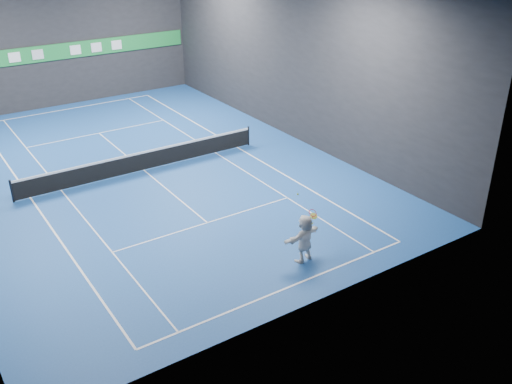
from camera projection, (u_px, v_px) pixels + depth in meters
ground at (144, 170)px, 28.30m from camera, size 26.00×26.00×0.00m
wall_back at (54, 36)px, 36.01m from camera, size 18.00×0.10×9.00m
wall_front at (313, 180)px, 16.62m from camera, size 18.00×0.10×9.00m
wall_right at (291, 57)px, 30.81m from camera, size 0.10×26.00×9.00m
baseline_near at (287, 288)px, 19.43m from camera, size 10.98×0.08×0.01m
baseline_far at (70, 109)px, 37.17m from camera, size 10.98×0.08×0.01m
sideline_doubles_left at (31, 198)px, 25.56m from camera, size 0.08×23.78×0.01m
sideline_doubles_right at (238, 148)px, 31.04m from camera, size 0.08×23.78×0.01m
sideline_singles_left at (61, 190)px, 26.25m from camera, size 0.06×23.78×0.01m
sideline_singles_right at (216, 153)px, 30.35m from camera, size 0.06×23.78×0.01m
service_line_near at (207, 223)px, 23.53m from camera, size 8.23×0.06×0.01m
service_line_far at (99, 133)px, 33.07m from camera, size 8.23×0.06×0.01m
center_service_line at (144, 170)px, 28.30m from camera, size 0.06×12.80×0.01m
player at (305, 238)px, 20.61m from camera, size 1.78×0.81×1.85m
tennis_ball at (298, 194)px, 19.68m from camera, size 0.07×0.07×0.07m
tennis_net at (143, 160)px, 28.06m from camera, size 12.50×0.10×1.07m
sponsor_banner at (57, 52)px, 36.41m from camera, size 17.64×0.11×1.00m
tennis_racket at (313, 215)px, 20.46m from camera, size 0.45×0.35×0.67m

